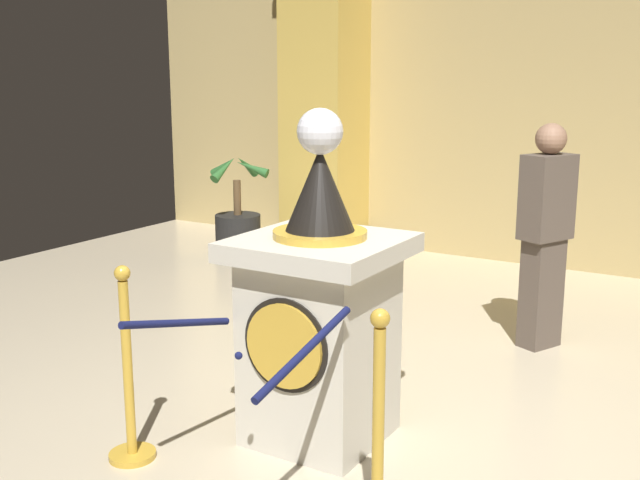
{
  "coord_description": "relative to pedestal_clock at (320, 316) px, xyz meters",
  "views": [
    {
      "loc": [
        1.7,
        -3.35,
        1.94
      ],
      "look_at": [
        -0.31,
        -0.03,
        1.1
      ],
      "focal_mm": 43.29,
      "sensor_mm": 36.0,
      "label": 1
    }
  ],
  "objects": [
    {
      "name": "bystander_guest",
      "position": [
        0.62,
        2.04,
        0.16
      ],
      "size": [
        0.35,
        0.42,
        1.6
      ],
      "color": "brown",
      "rests_on": "ground_plane"
    },
    {
      "name": "back_wall",
      "position": [
        0.31,
        4.47,
        1.4
      ],
      "size": [
        10.43,
        0.16,
        4.17
      ],
      "primitive_type": "cube",
      "color": "tan",
      "rests_on": "ground_plane"
    },
    {
      "name": "ground_plane",
      "position": [
        0.31,
        0.03,
        -0.69
      ],
      "size": [
        10.43,
        10.43,
        0.0
      ],
      "primitive_type": "plane",
      "color": "beige"
    },
    {
      "name": "stanchion_far",
      "position": [
        0.72,
        -0.73,
        -0.32
      ],
      "size": [
        0.24,
        0.24,
        1.04
      ],
      "color": "gold",
      "rests_on": "ground_plane"
    },
    {
      "name": "stanchion_near",
      "position": [
        -0.7,
        -0.7,
        -0.33
      ],
      "size": [
        0.24,
        0.24,
        1.02
      ],
      "color": "gold",
      "rests_on": "ground_plane"
    },
    {
      "name": "column_left",
      "position": [
        -2.37,
        4.04,
        1.3
      ],
      "size": [
        0.9,
        0.9,
        4.0
      ],
      "color": "black",
      "rests_on": "ground_plane"
    },
    {
      "name": "potted_palm_left",
      "position": [
        -2.86,
        3.07,
        -0.36
      ],
      "size": [
        0.72,
        0.7,
        1.12
      ],
      "color": "black",
      "rests_on": "ground_plane"
    },
    {
      "name": "pedestal_clock",
      "position": [
        0.0,
        0.0,
        0.0
      ],
      "size": [
        0.81,
        0.81,
        1.77
      ],
      "color": "beige",
      "rests_on": "ground_plane"
    },
    {
      "name": "velvet_rope",
      "position": [
        0.01,
        -0.71,
        0.1
      ],
      "size": [
        0.76,
        0.73,
        0.22
      ],
      "color": "#141947"
    }
  ]
}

